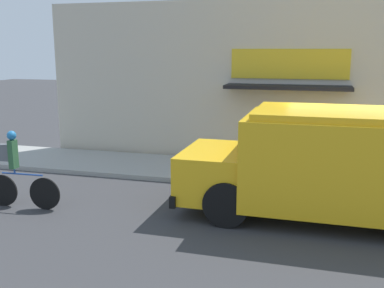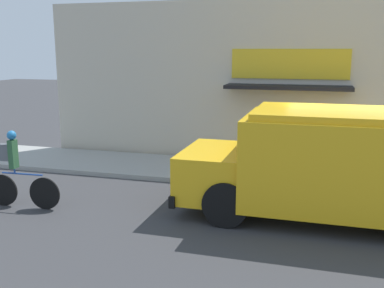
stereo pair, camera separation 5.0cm
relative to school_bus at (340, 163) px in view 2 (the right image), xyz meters
The scene contains 5 objects.
ground_plane 1.91m from the school_bus, 85.40° to the left, with size 70.00×70.00×0.00m, color #38383A.
sidewalk 2.94m from the school_bus, 87.45° to the left, with size 28.00×2.43×0.13m.
storefront 4.36m from the school_bus, 88.88° to the left, with size 17.90×1.05×4.80m.
school_bus is the anchor object (origin of this frame).
cyclist 6.75m from the school_bus, behind, with size 1.73×0.20×1.69m.
Camera 2 is at (-0.61, -10.58, 3.37)m, focal length 42.00 mm.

